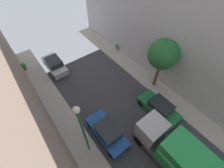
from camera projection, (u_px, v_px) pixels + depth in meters
ground at (172, 164)px, 12.02m from camera, size 32.00×32.00×0.00m
sidewalk_right at (207, 127)px, 13.96m from camera, size 2.00×44.00×0.15m
parked_car_left_2 at (107, 132)px, 13.00m from camera, size 1.78×4.20×1.57m
parked_car_left_3 at (55, 65)px, 18.64m from camera, size 1.78×4.20×1.57m
parked_car_right_2 at (159, 108)px, 14.59m from camera, size 1.78×4.20×1.57m
delivery_truck at (179, 157)px, 10.72m from camera, size 2.26×6.60×3.38m
street_tree_1 at (163, 55)px, 14.11m from camera, size 2.94×2.94×5.75m
potted_plant_0 at (24, 66)px, 18.52m from camera, size 0.60×0.60×0.97m
potted_plant_3 at (117, 47)px, 21.26m from camera, size 0.48×0.48×0.81m
lamp_post at (82, 127)px, 9.53m from camera, size 0.44×0.44×6.41m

